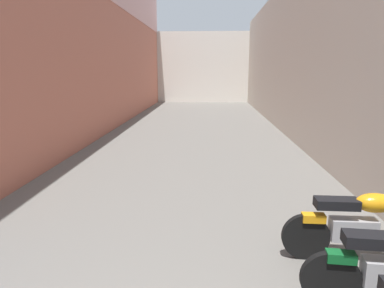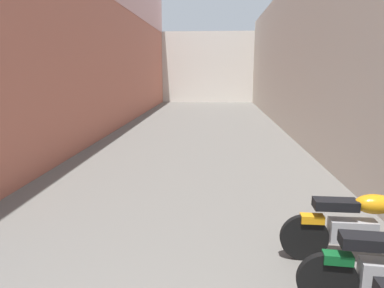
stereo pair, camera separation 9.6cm
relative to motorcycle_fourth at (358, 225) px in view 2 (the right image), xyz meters
The scene contains 5 objects.
ground_plane 7.37m from the motorcycle_fourth, 109.08° to the left, with size 41.96×41.96×0.00m, color #66635E.
building_left 11.44m from the motorcycle_fourth, 123.67° to the left, with size 0.45×25.96×8.92m.
building_right 9.32m from the motorcycle_fourth, 82.74° to the left, with size 0.45×25.96×5.69m.
building_far_end 23.15m from the motorcycle_fourth, 95.98° to the left, with size 9.69×2.00×5.09m, color beige.
motorcycle_fourth is the anchor object (origin of this frame).
Camera 2 is at (0.63, -0.08, 2.38)m, focal length 32.48 mm.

